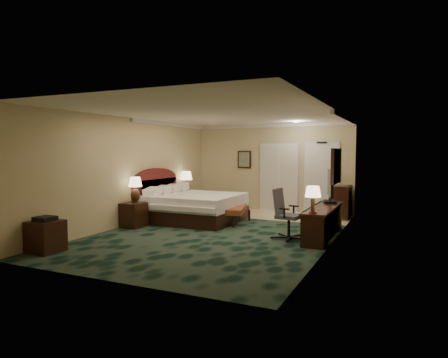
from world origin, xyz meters
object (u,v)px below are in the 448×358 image
at_px(nightstand_far, 187,203).
at_px(minibar, 341,202).
at_px(lamp_near, 135,190).
at_px(bed, 195,208).
at_px(side_table, 46,236).
at_px(nightstand_near, 134,215).
at_px(lamp_far, 186,183).
at_px(desk_chair, 289,214).
at_px(bed_bench, 236,215).
at_px(tv, 330,186).
at_px(desk, 323,222).

xyz_separation_m(nightstand_far, minibar, (4.46, 0.79, 0.18)).
bearing_deg(nightstand_far, lamp_near, -89.24).
distance_m(bed, lamp_near, 1.73).
xyz_separation_m(side_table, minibar, (4.41, 6.12, 0.17)).
bearing_deg(nightstand_near, nightstand_far, 90.34).
bearing_deg(nightstand_near, lamp_far, 91.07).
distance_m(bed, side_table, 4.16).
bearing_deg(nightstand_far, desk_chair, -32.00).
height_order(bed_bench, desk_chair, desk_chair).
bearing_deg(lamp_far, nightstand_near, -88.93).
height_order(bed, nightstand_near, bed).
height_order(nightstand_far, tv, tv).
distance_m(nightstand_near, nightstand_far, 2.67).
distance_m(nightstand_far, lamp_near, 2.69).
distance_m(nightstand_near, desk_chair, 3.86).
height_order(lamp_far, minibar, lamp_far).
relative_size(nightstand_near, side_table, 1.03).
bearing_deg(tv, nightstand_far, 150.87).
bearing_deg(nightstand_near, minibar, 37.86).
height_order(lamp_near, desk, lamp_near).
bearing_deg(side_table, bed, 77.10).
bearing_deg(tv, lamp_near, -176.64).
xyz_separation_m(bed, lamp_near, (-0.95, -1.33, 0.56)).
bearing_deg(minibar, desk_chair, -100.70).
xyz_separation_m(desk, minibar, (-0.02, 2.71, 0.12)).
relative_size(bed, nightstand_near, 3.75).
bearing_deg(lamp_near, lamp_far, 91.51).
bearing_deg(side_table, desk, 37.65).
bearing_deg(lamp_far, tv, -14.64).
relative_size(desk, minibar, 2.54).
bearing_deg(bed_bench, desk, -32.53).
distance_m(nightstand_far, bed_bench, 2.40).
bearing_deg(minibar, lamp_near, -142.47).
height_order(bed_bench, minibar, minibar).
relative_size(bed_bench, tv, 1.31).
relative_size(lamp_near, lamp_far, 0.91).
bearing_deg(desk_chair, lamp_far, 155.51).
xyz_separation_m(bed_bench, tv, (2.39, -0.02, 0.83)).
distance_m(lamp_far, tv, 4.68).
bearing_deg(desk, bed, 169.66).
distance_m(lamp_near, desk_chair, 3.85).
height_order(nightstand_near, lamp_near, lamp_near).
relative_size(lamp_far, desk_chair, 0.64).
bearing_deg(nightstand_near, desk, 9.55).
bearing_deg(bed_bench, bed, 170.64).
bearing_deg(bed_bench, minibar, 24.57).
height_order(nightstand_near, minibar, minibar).
relative_size(nightstand_far, desk, 0.24).
bearing_deg(tv, nightstand_near, -176.07).
relative_size(desk, tv, 2.37).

